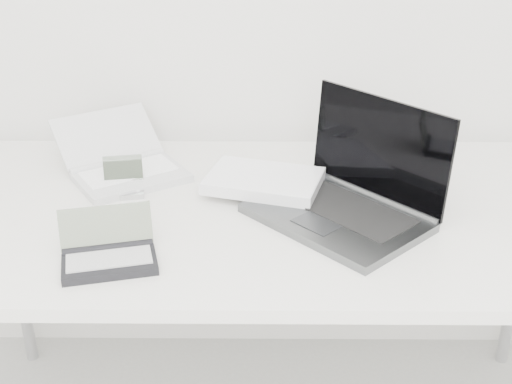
{
  "coord_description": "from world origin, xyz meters",
  "views": [
    {
      "loc": [
        -0.02,
        0.1,
        1.49
      ],
      "look_at": [
        -0.03,
        1.51,
        0.79
      ],
      "focal_mm": 50.0,
      "sensor_mm": 36.0,
      "label": 1
    }
  ],
  "objects_px": {
    "laptop_large": "(321,192)",
    "netbook_open_white": "(124,165)",
    "palmtop_charcoal": "(109,254)",
    "desk": "(269,225)"
  },
  "relations": [
    {
      "from": "laptop_large",
      "to": "netbook_open_white",
      "type": "xyz_separation_m",
      "value": [
        -0.48,
        0.18,
        -0.02
      ]
    },
    {
      "from": "palmtop_charcoal",
      "to": "laptop_large",
      "type": "bearing_deg",
      "value": 15.04
    },
    {
      "from": "netbook_open_white",
      "to": "palmtop_charcoal",
      "type": "distance_m",
      "value": 0.42
    },
    {
      "from": "laptop_large",
      "to": "palmtop_charcoal",
      "type": "relative_size",
      "value": 2.61
    },
    {
      "from": "desk",
      "to": "netbook_open_white",
      "type": "xyz_separation_m",
      "value": [
        -0.37,
        0.18,
        0.07
      ]
    },
    {
      "from": "laptop_large",
      "to": "netbook_open_white",
      "type": "relative_size",
      "value": 1.37
    },
    {
      "from": "desk",
      "to": "netbook_open_white",
      "type": "height_order",
      "value": "netbook_open_white"
    },
    {
      "from": "netbook_open_white",
      "to": "palmtop_charcoal",
      "type": "height_order",
      "value": "netbook_open_white"
    },
    {
      "from": "desk",
      "to": "laptop_large",
      "type": "xyz_separation_m",
      "value": [
        0.12,
        -0.0,
        0.09
      ]
    },
    {
      "from": "laptop_large",
      "to": "netbook_open_white",
      "type": "bearing_deg",
      "value": -154.33
    }
  ]
}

